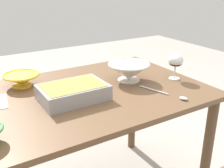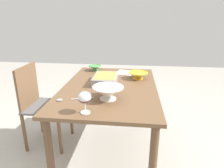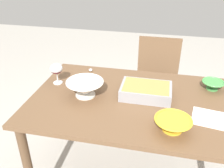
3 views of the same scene
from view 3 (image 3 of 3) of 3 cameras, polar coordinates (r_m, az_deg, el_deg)
The scene contains 9 objects.
dining_table at distance 1.67m, azimuth 4.43°, elevation -6.48°, with size 1.32×0.87×0.77m.
chair at distance 2.43m, azimuth 10.27°, elevation 0.59°, with size 0.42×0.42×0.91m.
wine_glass at distance 1.79m, azimuth -12.83°, elevation 3.32°, with size 0.09×0.09×0.15m.
casserole_dish at distance 1.63m, azimuth 7.91°, elevation -1.48°, with size 0.33×0.22×0.08m.
mixing_bowl at distance 1.84m, azimuth 22.42°, elevation -0.11°, with size 0.15×0.15×0.06m.
small_bowl at distance 1.62m, azimuth -6.28°, elevation -0.83°, with size 0.25×0.25×0.11m.
serving_bowl at distance 1.36m, azimuth 13.98°, elevation -8.92°, with size 0.20×0.20×0.07m.
serving_spoon at distance 1.92m, azimuth -4.98°, elevation 2.42°, with size 0.11×0.28×0.01m.
napkin at distance 1.54m, azimuth 22.05°, elevation -7.47°, with size 0.21×0.18×0.00m, color white.
Camera 3 is at (0.17, -1.36, 1.63)m, focal length 39.25 mm.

